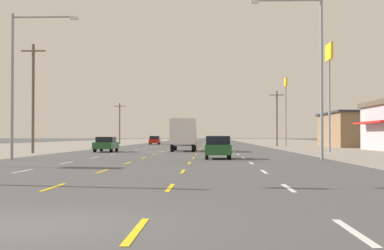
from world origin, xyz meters
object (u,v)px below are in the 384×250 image
(sedan_far_left_near, at_px, (106,144))
(hatchback_far_left_far, at_px, (155,140))
(box_truck_center_turn_mid, at_px, (184,133))
(streetlight_right_row_0, at_px, (314,65))
(hatchback_inner_right_nearest, at_px, (218,147))
(pole_sign_right_row_1, at_px, (329,68))
(hatchback_inner_right_midfar, at_px, (214,141))
(sedan_inner_right_farther, at_px, (213,140))
(pole_sign_right_row_2, at_px, (286,96))
(streetlight_left_row_0, at_px, (19,74))
(suv_inner_left_farthest, at_px, (183,138))

(sedan_far_left_near, bearing_deg, hatchback_far_left_far, 89.84)
(box_truck_center_turn_mid, height_order, streetlight_right_row_0, streetlight_right_row_0)
(hatchback_inner_right_nearest, xyz_separation_m, pole_sign_right_row_1, (10.86, 15.92, 7.27))
(hatchback_inner_right_midfar, xyz_separation_m, hatchback_far_left_far, (-10.59, 5.93, 0.00))
(sedan_inner_right_farther, relative_size, pole_sign_right_row_2, 0.43)
(pole_sign_right_row_2, bearing_deg, box_truck_center_turn_mid, -115.93)
(sedan_inner_right_farther, bearing_deg, hatchback_far_left_far, -116.93)
(hatchback_inner_right_nearest, xyz_separation_m, pole_sign_right_row_2, (11.00, 47.81, 6.91))
(box_truck_center_turn_mid, height_order, hatchback_far_left_far, box_truck_center_turn_mid)
(sedan_inner_right_farther, bearing_deg, sedan_far_left_near, -99.19)
(hatchback_inner_right_nearest, distance_m, streetlight_left_row_0, 14.05)
(hatchback_inner_right_nearest, xyz_separation_m, sedan_inner_right_farther, (0.10, 81.75, -0.03))
(hatchback_inner_right_nearest, bearing_deg, suv_inner_left_farthest, 94.23)
(pole_sign_right_row_1, relative_size, streetlight_left_row_0, 1.07)
(sedan_inner_right_farther, relative_size, suv_inner_left_farthest, 0.92)
(box_truck_center_turn_mid, height_order, streetlight_left_row_0, streetlight_left_row_0)
(hatchback_inner_right_nearest, relative_size, sedan_far_left_near, 0.87)
(hatchback_inner_right_nearest, bearing_deg, pole_sign_right_row_1, 55.71)
(box_truck_center_turn_mid, xyz_separation_m, hatchback_inner_right_midfar, (3.34, 36.44, -1.05))
(hatchback_inner_right_midfar, bearing_deg, streetlight_left_row_0, -103.23)
(sedan_far_left_near, bearing_deg, hatchback_inner_right_midfar, 74.74)
(sedan_far_left_near, height_order, streetlight_right_row_0, streetlight_right_row_0)
(pole_sign_right_row_1, bearing_deg, sedan_inner_right_farther, 99.28)
(hatchback_inner_right_midfar, distance_m, pole_sign_right_row_1, 41.21)
(sedan_far_left_near, distance_m, streetlight_right_row_0, 24.59)
(pole_sign_right_row_1, bearing_deg, hatchback_inner_right_nearest, -124.29)
(hatchback_inner_right_nearest, height_order, suv_inner_left_farthest, suv_inner_left_farthest)
(hatchback_inner_right_midfar, relative_size, pole_sign_right_row_2, 0.37)
(hatchback_far_left_far, xyz_separation_m, suv_inner_left_farthest, (3.44, 33.85, 0.24))
(hatchback_far_left_far, bearing_deg, box_truck_center_turn_mid, -80.29)
(box_truck_center_turn_mid, xyz_separation_m, pole_sign_right_row_2, (14.20, 29.20, 5.85))
(sedan_far_left_near, bearing_deg, pole_sign_right_row_1, 0.38)
(hatchback_far_left_far, relative_size, sedan_inner_right_farther, 0.87)
(hatchback_inner_right_midfar, height_order, pole_sign_right_row_2, pole_sign_right_row_2)
(pole_sign_right_row_2, height_order, streetlight_left_row_0, pole_sign_right_row_2)
(hatchback_inner_right_midfar, distance_m, pole_sign_right_row_2, 14.76)
(pole_sign_right_row_2, xyz_separation_m, streetlight_right_row_0, (-4.75, -49.14, -1.52))
(sedan_far_left_near, distance_m, suv_inner_left_farthest, 79.12)
(streetlight_left_row_0, bearing_deg, sedan_far_left_near, 81.55)
(sedan_inner_right_farther, height_order, pole_sign_right_row_1, pole_sign_right_row_1)
(box_truck_center_turn_mid, distance_m, hatchback_inner_right_midfar, 36.60)
(hatchback_far_left_far, distance_m, pole_sign_right_row_2, 26.10)
(sedan_inner_right_farther, distance_m, suv_inner_left_farthest, 14.89)
(sedan_far_left_near, relative_size, suv_inner_left_farthest, 0.92)
(sedan_inner_right_farther, bearing_deg, pole_sign_right_row_1, -80.72)
(pole_sign_right_row_2, bearing_deg, streetlight_right_row_0, -95.53)
(pole_sign_right_row_2, bearing_deg, suv_inner_left_farthest, 110.95)
(hatchback_far_left_far, distance_m, sedan_inner_right_farther, 23.30)
(box_truck_center_turn_mid, relative_size, hatchback_far_left_far, 1.85)
(suv_inner_left_farthest, bearing_deg, streetlight_right_row_0, -82.15)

